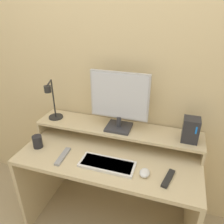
{
  "coord_description": "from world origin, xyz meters",
  "views": [
    {
      "loc": [
        0.41,
        -0.93,
        1.74
      ],
      "look_at": [
        0.01,
        0.34,
        1.06
      ],
      "focal_mm": 35.0,
      "sensor_mm": 36.0,
      "label": 1
    }
  ],
  "objects_px": {
    "desk_lamp": "(53,104)",
    "keyboard": "(107,164)",
    "mouse": "(145,173)",
    "monitor": "(119,100)",
    "router_dock": "(191,130)",
    "mug": "(37,142)",
    "remote_control": "(63,156)",
    "remote_secondary": "(168,178)"
  },
  "relations": [
    {
      "from": "router_dock",
      "to": "remote_control",
      "type": "relative_size",
      "value": 0.9
    },
    {
      "from": "desk_lamp",
      "to": "router_dock",
      "type": "relative_size",
      "value": 1.92
    },
    {
      "from": "desk_lamp",
      "to": "keyboard",
      "type": "relative_size",
      "value": 0.9
    },
    {
      "from": "router_dock",
      "to": "mug",
      "type": "bearing_deg",
      "value": -166.57
    },
    {
      "from": "desk_lamp",
      "to": "remote_control",
      "type": "height_order",
      "value": "desk_lamp"
    },
    {
      "from": "keyboard",
      "to": "mug",
      "type": "height_order",
      "value": "mug"
    },
    {
      "from": "mouse",
      "to": "mug",
      "type": "relative_size",
      "value": 0.89
    },
    {
      "from": "router_dock",
      "to": "keyboard",
      "type": "bearing_deg",
      "value": -149.75
    },
    {
      "from": "desk_lamp",
      "to": "mug",
      "type": "height_order",
      "value": "desk_lamp"
    },
    {
      "from": "mug",
      "to": "desk_lamp",
      "type": "bearing_deg",
      "value": 84.16
    },
    {
      "from": "desk_lamp",
      "to": "router_dock",
      "type": "distance_m",
      "value": 1.07
    },
    {
      "from": "keyboard",
      "to": "remote_control",
      "type": "distance_m",
      "value": 0.33
    },
    {
      "from": "remote_control",
      "to": "remote_secondary",
      "type": "bearing_deg",
      "value": 0.51
    },
    {
      "from": "keyboard",
      "to": "desk_lamp",
      "type": "bearing_deg",
      "value": 154.25
    },
    {
      "from": "keyboard",
      "to": "mug",
      "type": "relative_size",
      "value": 3.92
    },
    {
      "from": "desk_lamp",
      "to": "keyboard",
      "type": "distance_m",
      "value": 0.67
    },
    {
      "from": "remote_control",
      "to": "keyboard",
      "type": "bearing_deg",
      "value": 2.54
    },
    {
      "from": "monitor",
      "to": "router_dock",
      "type": "xyz_separation_m",
      "value": [
        0.52,
        -0.01,
        -0.15
      ]
    },
    {
      "from": "router_dock",
      "to": "mug",
      "type": "relative_size",
      "value": 1.84
    },
    {
      "from": "desk_lamp",
      "to": "remote_secondary",
      "type": "relative_size",
      "value": 1.96
    },
    {
      "from": "desk_lamp",
      "to": "mug",
      "type": "distance_m",
      "value": 0.32
    },
    {
      "from": "router_dock",
      "to": "mug",
      "type": "xyz_separation_m",
      "value": [
        -1.09,
        -0.26,
        -0.16
      ]
    },
    {
      "from": "keyboard",
      "to": "router_dock",
      "type": "bearing_deg",
      "value": 30.25
    },
    {
      "from": "keyboard",
      "to": "monitor",
      "type": "bearing_deg",
      "value": 91.75
    },
    {
      "from": "monitor",
      "to": "keyboard",
      "type": "relative_size",
      "value": 1.19
    },
    {
      "from": "mouse",
      "to": "monitor",
      "type": "bearing_deg",
      "value": 129.34
    },
    {
      "from": "desk_lamp",
      "to": "remote_control",
      "type": "relative_size",
      "value": 1.72
    },
    {
      "from": "router_dock",
      "to": "remote_control",
      "type": "xyz_separation_m",
      "value": [
        -0.85,
        -0.31,
        -0.2
      ]
    },
    {
      "from": "keyboard",
      "to": "remote_secondary",
      "type": "xyz_separation_m",
      "value": [
        0.41,
        -0.01,
        -0.0
      ]
    },
    {
      "from": "keyboard",
      "to": "mug",
      "type": "bearing_deg",
      "value": 176.09
    },
    {
      "from": "desk_lamp",
      "to": "remote_control",
      "type": "bearing_deg",
      "value": -52.17
    },
    {
      "from": "mouse",
      "to": "desk_lamp",
      "type": "bearing_deg",
      "value": 160.92
    },
    {
      "from": "router_dock",
      "to": "mouse",
      "type": "height_order",
      "value": "router_dock"
    },
    {
      "from": "mouse",
      "to": "remote_control",
      "type": "bearing_deg",
      "value": -179.95
    },
    {
      "from": "desk_lamp",
      "to": "mouse",
      "type": "height_order",
      "value": "desk_lamp"
    },
    {
      "from": "router_dock",
      "to": "keyboard",
      "type": "relative_size",
      "value": 0.47
    },
    {
      "from": "desk_lamp",
      "to": "mouse",
      "type": "relative_size",
      "value": 3.95
    },
    {
      "from": "mug",
      "to": "remote_secondary",
      "type": "bearing_deg",
      "value": -2.77
    },
    {
      "from": "keyboard",
      "to": "mug",
      "type": "xyz_separation_m",
      "value": [
        -0.58,
        0.04,
        0.04
      ]
    },
    {
      "from": "monitor",
      "to": "remote_control",
      "type": "distance_m",
      "value": 0.58
    },
    {
      "from": "desk_lamp",
      "to": "keyboard",
      "type": "xyz_separation_m",
      "value": [
        0.55,
        -0.27,
        -0.26
      ]
    },
    {
      "from": "desk_lamp",
      "to": "mug",
      "type": "relative_size",
      "value": 3.53
    }
  ]
}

